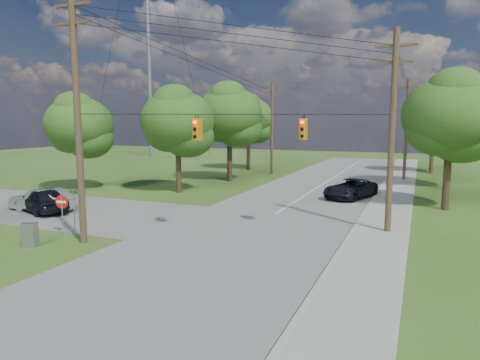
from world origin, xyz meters
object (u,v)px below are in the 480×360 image
at_px(control_cabinet, 30,235).
at_px(do_not_enter_sign, 62,206).
at_px(pole_north_w, 272,128).
at_px(car_cross_dark, 42,200).
at_px(car_main_north, 350,189).
at_px(pole_ne, 392,129).
at_px(car_cross_silver, 42,200).
at_px(pole_sw, 77,113).
at_px(pole_north_e, 406,129).

height_order(control_cabinet, do_not_enter_sign, do_not_enter_sign).
distance_m(pole_north_w, control_cabinet, 31.49).
relative_size(pole_north_w, car_cross_dark, 2.11).
bearing_deg(car_main_north, control_cabinet, -103.21).
bearing_deg(car_cross_dark, pole_ne, 119.75).
relative_size(pole_ne, car_cross_silver, 2.32).
relative_size(pole_ne, control_cabinet, 9.12).
height_order(pole_sw, pole_north_e, pole_sw).
xyz_separation_m(pole_sw, pole_north_e, (13.50, 29.60, -1.10)).
bearing_deg(car_cross_silver, car_cross_dark, 41.71).
relative_size(pole_north_w, do_not_enter_sign, 4.70).
xyz_separation_m(pole_sw, car_cross_silver, (-7.68, 4.57, -5.45)).
bearing_deg(pole_north_e, pole_sw, -114.52).
xyz_separation_m(control_cabinet, do_not_enter_sign, (-0.10, 2.13, 0.99)).
bearing_deg(control_cabinet, pole_ne, 15.29).
bearing_deg(pole_north_e, pole_north_w, 180.00).
height_order(pole_sw, car_cross_dark, pole_sw).
height_order(pole_north_e, pole_north_w, same).
distance_m(car_main_north, control_cabinet, 22.39).
distance_m(pole_sw, pole_north_w, 29.62).
bearing_deg(car_main_north, pole_north_e, 93.36).
height_order(pole_north_w, car_cross_silver, pole_north_w).
bearing_deg(control_cabinet, pole_north_e, 48.29).
bearing_deg(car_cross_dark, pole_north_e, 161.25).
distance_m(car_cross_silver, do_not_enter_sign, 7.04).
xyz_separation_m(pole_sw, car_cross_dark, (-7.52, 4.39, -5.39)).
bearing_deg(do_not_enter_sign, pole_north_e, 51.51).
relative_size(pole_ne, car_main_north, 2.00).
height_order(pole_sw, car_cross_silver, pole_sw).
relative_size(pole_north_e, pole_north_w, 1.00).
bearing_deg(pole_north_w, control_cabinet, -92.60).
height_order(pole_north_e, car_main_north, pole_north_e).
bearing_deg(car_cross_dark, car_main_north, 147.55).
distance_m(pole_north_w, car_main_north, 16.66).
height_order(pole_ne, do_not_enter_sign, pole_ne).
xyz_separation_m(pole_ne, do_not_enter_sign, (-15.41, -7.00, -3.90)).
relative_size(pole_north_e, car_main_north, 1.91).
height_order(pole_north_w, control_cabinet, pole_north_w).
bearing_deg(do_not_enter_sign, pole_north_w, 76.51).
bearing_deg(control_cabinet, pole_north_w, 71.89).
bearing_deg(car_cross_dark, do_not_enter_sign, 77.02).
xyz_separation_m(car_cross_dark, car_cross_silver, (-0.16, 0.18, -0.06)).
height_order(car_main_north, control_cabinet, car_main_north).
distance_m(car_cross_dark, car_main_north, 21.92).
distance_m(car_cross_dark, do_not_enter_sign, 6.81).
xyz_separation_m(car_main_north, do_not_enter_sign, (-12.01, -16.82, 0.81)).
bearing_deg(pole_north_w, do_not_enter_sign, -92.99).
distance_m(pole_sw, pole_ne, 15.51).
relative_size(pole_sw, car_cross_silver, 2.65).
distance_m(pole_north_w, do_not_enter_sign, 29.26).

